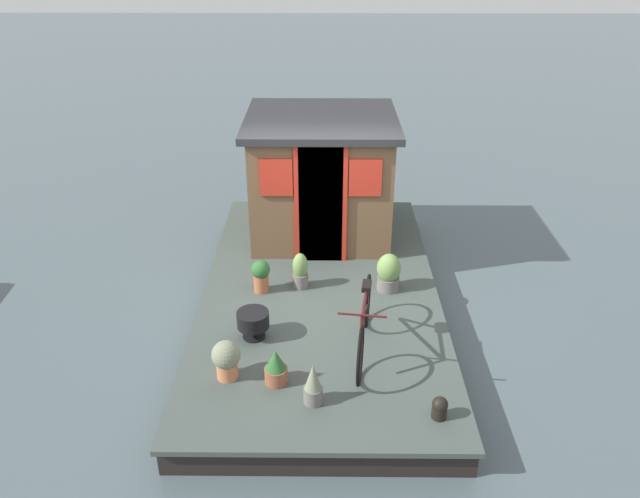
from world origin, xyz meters
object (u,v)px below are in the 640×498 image
Objects in this scene: bicycle at (364,323)px; charcoal_grill at (253,320)px; potted_plant_mint at (313,385)px; potted_plant_ivy at (276,367)px; potted_plant_lavender at (261,275)px; houseboat_cabin at (321,176)px; potted_plant_sage at (389,272)px; potted_plant_fern at (300,271)px; potted_plant_geranium at (226,359)px; mooring_bollard at (440,407)px.

bicycle reaches higher than charcoal_grill.
potted_plant_mint is 0.50m from potted_plant_ivy.
potted_plant_mint is at bearing -147.28° from charcoal_grill.
potted_plant_mint reaches higher than charcoal_grill.
potted_plant_lavender is at bearing 18.61° from potted_plant_mint.
houseboat_cabin is 2.06m from potted_plant_sage.
charcoal_grill is (-1.12, 0.50, -0.00)m from potted_plant_fern.
potted_plant_fern reaches higher than potted_plant_geranium.
houseboat_cabin reaches higher than charcoal_grill.
potted_plant_geranium reaches higher than mooring_bollard.
potted_plant_sage is 2.41m from mooring_bollard.
potted_plant_mint is at bearing 179.26° from houseboat_cabin.
houseboat_cabin is 2.99m from charcoal_grill.
charcoal_grill is 1.56× the size of mooring_bollard.
mooring_bollard is (-2.33, -1.94, -0.12)m from potted_plant_lavender.
potted_plant_geranium is (0.07, 0.52, 0.05)m from potted_plant_ivy.
potted_plant_geranium is at bearing 67.35° from potted_plant_mint.
bicycle is 1.78m from potted_plant_lavender.
potted_plant_sage is at bearing 6.95° from mooring_bollard.
potted_plant_ivy is (0.31, 0.39, -0.03)m from potted_plant_mint.
mooring_bollard is at bearing -99.45° from potted_plant_mint.
mooring_bollard is (-0.59, -2.14, -0.12)m from potted_plant_geranium.
potted_plant_mint is at bearing 147.67° from bicycle.
houseboat_cabin reaches higher than potted_plant_sage.
bicycle is 1.04m from potted_plant_mint.
potted_plant_mint is 1.24× the size of charcoal_grill.
potted_plant_geranium is at bearing 74.71° from mooring_bollard.
potted_plant_sage is 1.15m from potted_plant_fern.
potted_plant_lavender is at bearing 10.08° from potted_plant_ivy.
mooring_bollard is at bearing -105.29° from potted_plant_geranium.
potted_plant_fern is (-1.69, 0.26, -0.68)m from houseboat_cabin.
potted_plant_ivy is 1.93m from potted_plant_fern.
bicycle is 4.50× the size of charcoal_grill.
potted_plant_ivy is 0.78× the size of potted_plant_sage.
mooring_bollard is (-2.39, -0.29, -0.13)m from potted_plant_sage.
potted_plant_ivy is 0.53m from potted_plant_geranium.
potted_plant_fern reaches higher than charcoal_grill.
potted_plant_fern is at bearing 29.09° from bicycle.
potted_plant_mint is (-0.87, 0.55, -0.14)m from bicycle.
potted_plant_sage is at bearing -23.23° from potted_plant_mint.
potted_plant_geranium is at bearing 164.76° from houseboat_cabin.
houseboat_cabin reaches higher than mooring_bollard.
charcoal_grill is at bearing -179.75° from potted_plant_lavender.
potted_plant_fern is at bearing 87.71° from potted_plant_sage.
potted_plant_mint is 2.24m from potted_plant_lavender.
potted_plant_fern is (1.92, -0.18, 0.04)m from potted_plant_ivy.
potted_plant_geranium is 0.75m from charcoal_grill.
potted_plant_sage is 2.58m from potted_plant_geranium.
potted_plant_mint is at bearing -174.64° from potted_plant_fern.
houseboat_cabin is at bearing -0.74° from potted_plant_mint.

